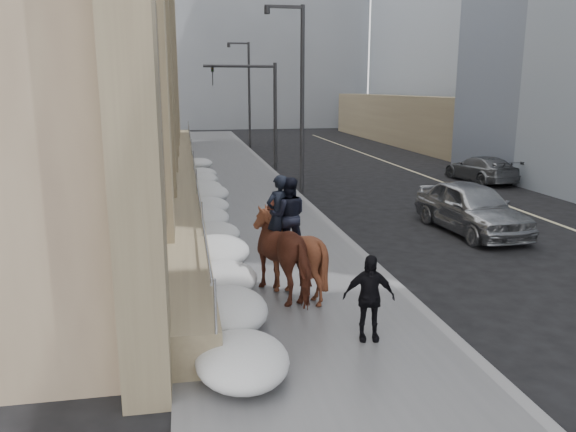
# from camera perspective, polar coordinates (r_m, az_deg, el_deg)

# --- Properties ---
(ground) EXTENTS (140.00, 140.00, 0.00)m
(ground) POSITION_cam_1_polar(r_m,az_deg,el_deg) (11.37, 1.48, -11.14)
(ground) COLOR black
(ground) RESTS_ON ground
(sidewalk) EXTENTS (5.00, 80.00, 0.12)m
(sidewalk) POSITION_cam_1_polar(r_m,az_deg,el_deg) (20.78, -4.18, 0.16)
(sidewalk) COLOR #535355
(sidewalk) RESTS_ON ground
(curb) EXTENTS (0.24, 80.00, 0.12)m
(curb) POSITION_cam_1_polar(r_m,az_deg,el_deg) (21.22, 2.87, 0.44)
(curb) COLOR slate
(curb) RESTS_ON ground
(lane_line) EXTENTS (0.15, 70.00, 0.01)m
(lane_line) POSITION_cam_1_polar(r_m,az_deg,el_deg) (24.25, 21.31, 1.01)
(lane_line) COLOR #BFB78C
(lane_line) RESTS_ON ground
(bg_building_mid) EXTENTS (30.00, 12.00, 28.00)m
(bg_building_mid) POSITION_cam_1_polar(r_m,az_deg,el_deg) (71.05, -5.69, 20.43)
(bg_building_mid) COLOR slate
(bg_building_mid) RESTS_ON ground
(bg_building_far) EXTENTS (24.00, 12.00, 20.00)m
(bg_building_far) POSITION_cam_1_polar(r_m,az_deg,el_deg) (82.42, -13.60, 16.30)
(bg_building_far) COLOR gray
(bg_building_far) RESTS_ON ground
(streetlight_mid) EXTENTS (1.71, 0.24, 8.00)m
(streetlight_mid) POSITION_cam_1_polar(r_m,az_deg,el_deg) (24.65, 1.09, 12.78)
(streetlight_mid) COLOR #2D2D30
(streetlight_mid) RESTS_ON ground
(streetlight_far) EXTENTS (1.71, 0.24, 8.00)m
(streetlight_far) POSITION_cam_1_polar(r_m,az_deg,el_deg) (44.43, -4.17, 12.81)
(streetlight_far) COLOR #2D2D30
(streetlight_far) RESTS_ON ground
(traffic_signal) EXTENTS (4.10, 0.22, 6.00)m
(traffic_signal) POSITION_cam_1_polar(r_m,az_deg,el_deg) (32.44, -2.96, 11.78)
(traffic_signal) COLOR #2D2D30
(traffic_signal) RESTS_ON ground
(snow_bank) EXTENTS (1.70, 18.10, 0.76)m
(snow_bank) POSITION_cam_1_polar(r_m,az_deg,el_deg) (18.75, -7.89, -0.05)
(snow_bank) COLOR silver
(snow_bank) RESTS_ON sidewalk
(mounted_horse_left) EXTENTS (1.90, 2.63, 2.67)m
(mounted_horse_left) POSITION_cam_1_polar(r_m,az_deg,el_deg) (12.36, 0.06, -3.26)
(mounted_horse_left) COLOR #482015
(mounted_horse_left) RESTS_ON sidewalk
(mounted_horse_right) EXTENTS (1.74, 1.91, 2.63)m
(mounted_horse_right) POSITION_cam_1_polar(r_m,az_deg,el_deg) (12.36, 0.09, -3.19)
(mounted_horse_right) COLOR #4A2415
(mounted_horse_right) RESTS_ON sidewalk
(pedestrian) EXTENTS (1.00, 0.54, 1.61)m
(pedestrian) POSITION_cam_1_polar(r_m,az_deg,el_deg) (10.37, 8.21, -8.19)
(pedestrian) COLOR black
(pedestrian) RESTS_ON sidewalk
(car_silver) EXTENTS (2.26, 4.99, 1.66)m
(car_silver) POSITION_cam_1_polar(r_m,az_deg,el_deg) (19.22, 18.12, 0.85)
(car_silver) COLOR #96989D
(car_silver) RESTS_ON ground
(car_grey) EXTENTS (2.27, 4.64, 1.30)m
(car_grey) POSITION_cam_1_polar(r_m,az_deg,el_deg) (29.88, 18.99, 4.55)
(car_grey) COLOR #575A5F
(car_grey) RESTS_ON ground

